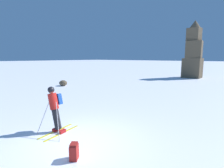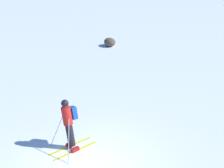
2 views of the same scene
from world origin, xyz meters
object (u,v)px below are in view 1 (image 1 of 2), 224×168
Objects in this scene: rock_pillar at (193,54)px; spare_backpack at (74,151)px; skier at (55,106)px; exposed_boulder_1 at (63,83)px.

rock_pillar reaches higher than spare_backpack.
spare_backpack is (3.64, -24.23, -3.17)m from rock_pillar.
rock_pillar is at bearing -28.72° from spare_backpack.
skier is 3.72× the size of spare_backpack.
exposed_boulder_1 is at bearing 135.49° from skier.
rock_pillar is (-1.43, 23.45, 2.38)m from skier.
exposed_boulder_1 is at bearing 19.75° from spare_backpack.
skier is at bearing -86.51° from rock_pillar.
rock_pillar is at bearing 84.64° from skier.
spare_backpack is at bearing -28.27° from skier.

